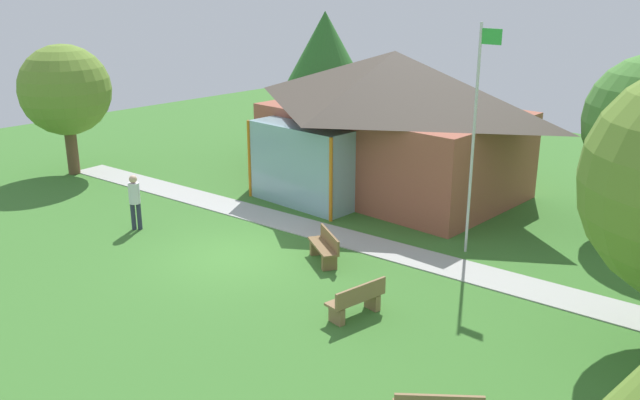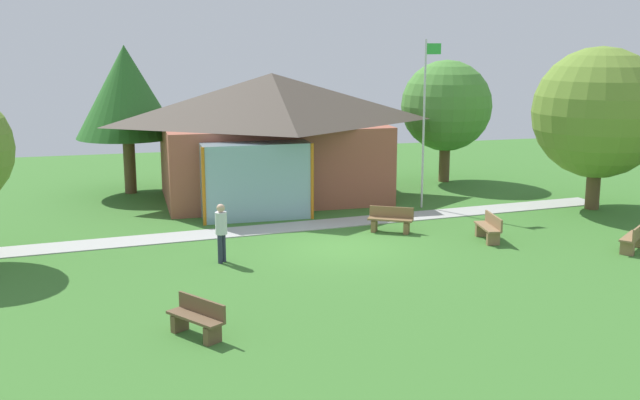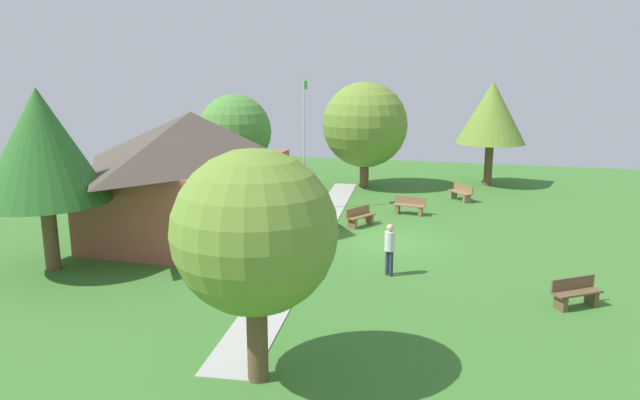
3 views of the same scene
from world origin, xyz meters
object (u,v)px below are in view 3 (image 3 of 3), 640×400
bench_lawn_far_right (461,193)px  pavilion (196,171)px  tree_behind_pavilion_right (235,131)px  bench_mid_right (409,206)px  bench_rear_near_path (360,217)px  bench_front_left (576,293)px  tree_far_east (492,113)px  tree_east_hedge (365,125)px  visitor_strolling_lawn (390,246)px  tree_west_hedge (255,233)px  tree_behind_pavilion_left (41,146)px  flagpole (304,139)px

bench_lawn_far_right → pavilion: bearing=91.3°
tree_behind_pavilion_right → bench_mid_right: bearing=-105.7°
bench_rear_near_path → bench_lawn_far_right: bearing=176.9°
bench_front_left → tree_far_east: size_ratio=0.24×
bench_rear_near_path → tree_east_hedge: tree_east_hedge is taller
bench_front_left → pavilion: bearing=-52.1°
bench_mid_right → tree_far_east: (8.60, -3.71, 3.88)m
tree_far_east → tree_east_hedge: size_ratio=1.00×
visitor_strolling_lawn → tree_behind_pavilion_right: size_ratio=0.32×
bench_rear_near_path → tree_far_east: size_ratio=0.25×
pavilion → tree_behind_pavilion_right: bearing=12.1°
tree_west_hedge → bench_lawn_far_right: bearing=-10.9°
tree_far_east → tree_east_hedge: 7.51m
visitor_strolling_lawn → tree_far_east: bearing=-61.0°
bench_rear_near_path → tree_behind_pavilion_left: tree_behind_pavilion_left is taller
flagpole → tree_far_east: size_ratio=1.04×
flagpole → bench_mid_right: size_ratio=4.11×
tree_far_east → tree_behind_pavilion_left: bearing=143.4°
bench_mid_right → flagpole: bearing=10.0°
visitor_strolling_lawn → tree_west_hedge: size_ratio=0.34×
pavilion → tree_far_east: (14.07, -11.92, 1.66)m
bench_front_left → tree_west_hedge: size_ratio=0.29×
tree_behind_pavilion_left → tree_west_hedge: (-4.99, -9.33, -0.90)m
visitor_strolling_lawn → bench_mid_right: bearing=-47.9°
pavilion → flagpole: flagpole is taller
tree_west_hedge → flagpole: bearing=12.8°
bench_rear_near_path → tree_east_hedge: bearing=-140.8°
bench_lawn_far_right → tree_far_east: tree_far_east is taller
bench_rear_near_path → tree_west_hedge: (-13.30, -0.31, 2.91)m
flagpole → tree_west_hedge: bearing=-167.2°
visitor_strolling_lawn → tree_behind_pavilion_right: tree_behind_pavilion_right is taller
tree_west_hedge → tree_east_hedge: bearing=4.6°
flagpole → tree_east_hedge: (6.19, -1.82, 0.18)m
bench_rear_near_path → visitor_strolling_lawn: size_ratio=0.87×
flagpole → tree_east_hedge: 6.46m
flagpole → tree_west_hedge: flagpole is taller
bench_front_left → tree_far_east: (18.52, 2.09, 3.88)m
bench_lawn_far_right → tree_east_hedge: (2.26, 5.57, 3.25)m
bench_front_left → tree_east_hedge: bearing=-94.7°
pavilion → tree_far_east: size_ratio=1.56×
bench_mid_right → tree_behind_pavilion_left: 15.92m
bench_rear_near_path → visitor_strolling_lawn: (-5.96, -2.12, 0.62)m
flagpole → bench_lawn_far_right: bearing=-62.0°
pavilion → tree_behind_pavilion_right: (8.27, 1.77, 0.79)m
bench_front_left → tree_east_hedge: (15.89, 9.09, 3.25)m
flagpole → visitor_strolling_lawn: 10.30m
visitor_strolling_lawn → bench_rear_near_path: bearing=-30.2°
bench_mid_right → tree_east_hedge: 7.56m
bench_rear_near_path → tree_behind_pavilion_right: (5.49, 8.14, 3.01)m
flagpole → tree_east_hedge: bearing=-16.4°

